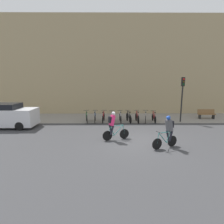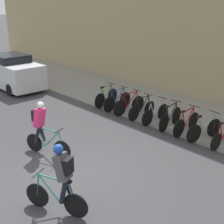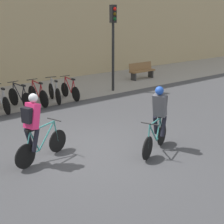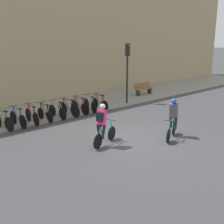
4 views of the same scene
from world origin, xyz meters
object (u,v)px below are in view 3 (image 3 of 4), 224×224
Objects in this scene: cyclist_pink at (35,126)px; bench at (142,70)px; parked_bike_5 at (20,98)px; parked_bike_7 at (55,92)px; traffic_light_pole at (113,33)px; parked_bike_4 at (1,101)px; parked_bike_6 at (38,95)px; parked_bike_8 at (70,90)px; cyclist_grey at (159,116)px.

cyclist_pink is 10.72m from bench.
cyclist_pink is 1.03× the size of parked_bike_5.
parked_bike_7 is at bearing -167.67° from bench.
cyclist_pink is at bearing -121.65° from parked_bike_7.
traffic_light_pole is (5.96, 4.75, 1.70)m from cyclist_pink.
parked_bike_4 is at bearing -179.10° from traffic_light_pole.
parked_bike_6 is at bearing 179.98° from parked_bike_7.
parked_bike_5 is at bearing 179.99° from parked_bike_7.
parked_bike_5 is 5.06m from traffic_light_pole.
parked_bike_8 is (2.19, -0.00, -0.03)m from parked_bike_5.
parked_bike_6 is 1.01× the size of parked_bike_7.
parked_bike_7 is 1.03× the size of bench.
cyclist_pink is at bearing -114.72° from parked_bike_6.
traffic_light_pole is at bearing 2.00° from parked_bike_8.
traffic_light_pole reaches higher than parked_bike_7.
traffic_light_pole is at bearing 1.03° from parked_bike_5.
traffic_light_pole reaches higher than cyclist_pink.
bench is (8.20, 1.31, 0.07)m from parked_bike_4.
parked_bike_5 reaches higher than parked_bike_6.
parked_bike_4 reaches higher than parked_bike_8.
traffic_light_pole is at bearing 62.85° from cyclist_grey.
parked_bike_7 reaches higher than parked_bike_4.
parked_bike_5 is at bearing 179.99° from parked_bike_8.
parked_bike_4 is 0.44× the size of traffic_light_pole.
parked_bike_6 is 0.73m from parked_bike_7.
parked_bike_8 is 0.98× the size of bench.
parked_bike_8 is at bearing -0.02° from parked_bike_6.
parked_bike_4 is 1.07× the size of parked_bike_8.
parked_bike_4 is 1.46m from parked_bike_6.
parked_bike_5 reaches higher than parked_bike_7.
traffic_light_pole is 3.85m from bench.
bench is (2.92, 1.23, -2.18)m from traffic_light_pole.
traffic_light_pole is (3.07, 5.98, 1.70)m from cyclist_grey.
parked_bike_7 is (2.19, 0.00, 0.00)m from parked_bike_4.
cyclist_pink is 4.75m from parked_bike_4.
parked_bike_7 is (1.46, -0.00, -0.01)m from parked_bike_5.
traffic_light_pole reaches higher than parked_bike_6.
cyclist_pink reaches higher than parked_bike_7.
cyclist_pink is 5.16m from parked_bike_6.
cyclist_grey is 1.04× the size of parked_bike_4.
traffic_light_pole is (4.54, 0.08, 2.24)m from parked_bike_5.
parked_bike_5 is 1.01× the size of parked_bike_6.
parked_bike_6 is at bearing -168.97° from bench.
cyclist_grey is at bearing -69.49° from parked_bike_4.
cyclist_grey is 1.03× the size of parked_bike_5.
parked_bike_4 is at bearing -179.97° from parked_bike_6.
parked_bike_6 is (0.73, 0.00, -0.00)m from parked_bike_5.
parked_bike_5 is (-1.48, 5.90, -0.54)m from cyclist_grey.
cyclist_pink is at bearing -146.07° from bench.
bench is at bearing 13.97° from parked_bike_8.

